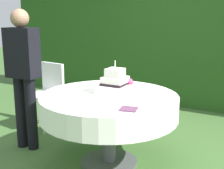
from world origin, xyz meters
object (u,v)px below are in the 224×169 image
serving_plate_near (117,83)px  serving_plate_far (83,99)px  standing_person (23,70)px  garden_chair (48,89)px  cake_table (109,106)px  wedding_cake (115,84)px  serving_plate_left (128,103)px  napkin_stack (129,109)px

serving_plate_near → serving_plate_far: bearing=-87.2°
serving_plate_far → standing_person: 0.93m
serving_plate_near → garden_chair: garden_chair is taller
cake_table → standing_person: size_ratio=0.88×
wedding_cake → serving_plate_near: size_ratio=2.28×
serving_plate_near → cake_table: bearing=-70.9°
serving_plate_near → serving_plate_left: bearing=-54.2°
cake_table → garden_chair: 1.37m
napkin_stack → standing_person: size_ratio=0.09×
serving_plate_near → garden_chair: (-1.09, 0.05, -0.21)m
serving_plate_far → napkin_stack: size_ratio=0.91×
napkin_stack → standing_person: (-1.41, 0.20, 0.18)m
serving_plate_near → napkin_stack: 0.99m
cake_table → serving_plate_far: (-0.13, -0.27, 0.13)m
wedding_cake → serving_plate_left: size_ratio=2.69×
cake_table → standing_person: (-1.03, -0.14, 0.30)m
serving_plate_near → garden_chair: 1.11m
serving_plate_left → garden_chair: (-1.56, 0.70, -0.21)m
garden_chair → standing_person: standing_person is taller
wedding_cake → serving_plate_far: wedding_cake is taller
serving_plate_far → cake_table: bearing=65.0°
wedding_cake → standing_person: bearing=-167.7°
wedding_cake → napkin_stack: size_ratio=2.36×
napkin_stack → serving_plate_far: bearing=172.8°
cake_table → napkin_stack: size_ratio=9.74×
cake_table → napkin_stack: bearing=-41.3°
serving_plate_left → serving_plate_near: bearing=125.8°
cake_table → serving_plate_far: bearing=-115.0°
serving_plate_left → garden_chair: size_ratio=0.14×
wedding_cake → serving_plate_far: bearing=-112.3°
serving_plate_far → standing_person: bearing=171.3°
serving_plate_far → garden_chair: 1.40m
cake_table → standing_person: 1.08m
standing_person → serving_plate_left: bearing=-1.6°
wedding_cake → serving_plate_near: (-0.19, 0.38, -0.09)m
cake_table → garden_chair: (-1.26, 0.52, -0.08)m
wedding_cake → serving_plate_left: (0.28, -0.27, -0.09)m
cake_table → serving_plate_left: (0.30, -0.17, 0.13)m
serving_plate_left → wedding_cake: bearing=136.4°
cake_table → wedding_cake: (0.02, 0.09, 0.22)m
serving_plate_far → standing_person: (-0.90, 0.14, 0.18)m
serving_plate_far → serving_plate_left: size_ratio=1.03×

